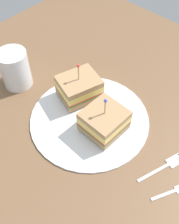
# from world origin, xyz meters

# --- Properties ---
(ground_plane) EXTENTS (0.95, 0.95, 0.02)m
(ground_plane) POSITION_xyz_m (0.00, 0.00, -0.01)
(ground_plane) COLOR brown
(plate) EXTENTS (0.27, 0.27, 0.01)m
(plate) POSITION_xyz_m (0.00, 0.00, 0.00)
(plate) COLOR white
(plate) RESTS_ON ground_plane
(sandwich_half_front) EXTENTS (0.09, 0.08, 0.09)m
(sandwich_half_front) POSITION_xyz_m (-0.00, 0.04, 0.03)
(sandwich_half_front) COLOR tan
(sandwich_half_front) RESTS_ON plate
(sandwich_half_back) EXTENTS (0.11, 0.10, 0.10)m
(sandwich_half_back) POSITION_xyz_m (-0.03, -0.06, 0.04)
(sandwich_half_back) COLOR tan
(sandwich_half_back) RESTS_ON plate
(drink_glass) EXTENTS (0.07, 0.07, 0.10)m
(drink_glass) POSITION_xyz_m (0.04, -0.21, 0.04)
(drink_glass) COLOR gold
(drink_glass) RESTS_ON ground_plane
(fork) EXTENTS (0.12, 0.05, 0.00)m
(fork) POSITION_xyz_m (-0.03, 0.20, 0.00)
(fork) COLOR silver
(fork) RESTS_ON ground_plane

